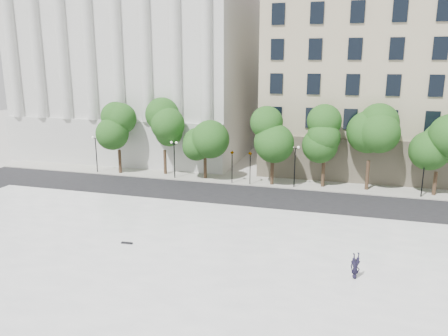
{
  "coord_description": "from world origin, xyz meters",
  "views": [
    {
      "loc": [
        11.72,
        -22.18,
        13.05
      ],
      "look_at": [
        2.58,
        10.0,
        4.87
      ],
      "focal_mm": 35.0,
      "sensor_mm": 36.0,
      "label": 1
    }
  ],
  "objects_px": {
    "traffic_light_east": "(250,152)",
    "traffic_light_west": "(232,151)",
    "person_lying": "(355,275)",
    "skateboard": "(127,243)"
  },
  "relations": [
    {
      "from": "traffic_light_west",
      "to": "traffic_light_east",
      "type": "distance_m",
      "value": 2.01
    },
    {
      "from": "traffic_light_east",
      "to": "person_lying",
      "type": "bearing_deg",
      "value": -61.15
    },
    {
      "from": "traffic_light_east",
      "to": "person_lying",
      "type": "xyz_separation_m",
      "value": [
        10.74,
        -19.49,
        -3.04
      ]
    },
    {
      "from": "person_lying",
      "to": "skateboard",
      "type": "relative_size",
      "value": 1.94
    },
    {
      "from": "traffic_light_west",
      "to": "person_lying",
      "type": "relative_size",
      "value": 2.62
    },
    {
      "from": "traffic_light_west",
      "to": "skateboard",
      "type": "distance_m",
      "value": 19.08
    },
    {
      "from": "traffic_light_east",
      "to": "traffic_light_west",
      "type": "bearing_deg",
      "value": -180.0
    },
    {
      "from": "traffic_light_east",
      "to": "person_lying",
      "type": "relative_size",
      "value": 2.61
    },
    {
      "from": "skateboard",
      "to": "traffic_light_east",
      "type": "bearing_deg",
      "value": 71.2
    },
    {
      "from": "person_lying",
      "to": "skateboard",
      "type": "bearing_deg",
      "value": 154.68
    }
  ]
}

